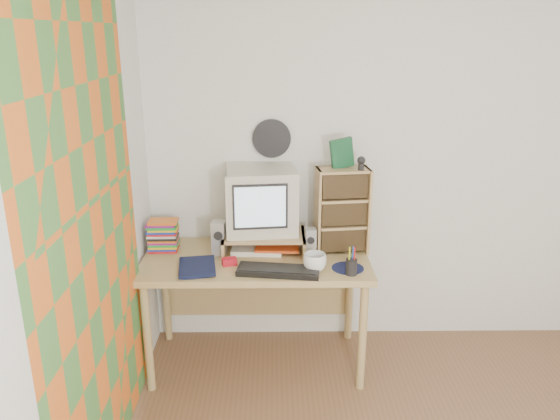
{
  "coord_description": "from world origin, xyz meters",
  "views": [
    {
      "loc": [
        -0.91,
        -1.76,
        2.09
      ],
      "look_at": [
        -0.88,
        1.33,
        1.08
      ],
      "focal_mm": 35.0,
      "sensor_mm": 36.0,
      "label": 1
    }
  ],
  "objects_px": {
    "crt_monitor": "(261,201)",
    "diary": "(179,266)",
    "dvd_stack": "(163,231)",
    "mug": "(315,262)",
    "desk": "(256,273)",
    "keyboard": "(278,271)",
    "cd_rack": "(342,210)"
  },
  "relations": [
    {
      "from": "crt_monitor",
      "to": "diary",
      "type": "height_order",
      "value": "crt_monitor"
    },
    {
      "from": "dvd_stack",
      "to": "diary",
      "type": "xyz_separation_m",
      "value": [
        0.15,
        -0.31,
        -0.1
      ]
    },
    {
      "from": "crt_monitor",
      "to": "mug",
      "type": "bearing_deg",
      "value": -54.53
    },
    {
      "from": "desk",
      "to": "mug",
      "type": "xyz_separation_m",
      "value": [
        0.35,
        -0.27,
        0.19
      ]
    },
    {
      "from": "mug",
      "to": "keyboard",
      "type": "bearing_deg",
      "value": -171.86
    },
    {
      "from": "desk",
      "to": "crt_monitor",
      "type": "relative_size",
      "value": 3.28
    },
    {
      "from": "crt_monitor",
      "to": "diary",
      "type": "distance_m",
      "value": 0.66
    },
    {
      "from": "diary",
      "to": "mug",
      "type": "bearing_deg",
      "value": -9.66
    },
    {
      "from": "cd_rack",
      "to": "diary",
      "type": "height_order",
      "value": "cd_rack"
    },
    {
      "from": "desk",
      "to": "cd_rack",
      "type": "bearing_deg",
      "value": 4.87
    },
    {
      "from": "keyboard",
      "to": "mug",
      "type": "relative_size",
      "value": 3.47
    },
    {
      "from": "keyboard",
      "to": "dvd_stack",
      "type": "distance_m",
      "value": 0.83
    },
    {
      "from": "desk",
      "to": "dvd_stack",
      "type": "relative_size",
      "value": 5.43
    },
    {
      "from": "desk",
      "to": "crt_monitor",
      "type": "height_order",
      "value": "crt_monitor"
    },
    {
      "from": "keyboard",
      "to": "mug",
      "type": "distance_m",
      "value": 0.22
    },
    {
      "from": "crt_monitor",
      "to": "mug",
      "type": "distance_m",
      "value": 0.55
    },
    {
      "from": "mug",
      "to": "diary",
      "type": "bearing_deg",
      "value": 178.44
    },
    {
      "from": "crt_monitor",
      "to": "keyboard",
      "type": "height_order",
      "value": "crt_monitor"
    },
    {
      "from": "crt_monitor",
      "to": "mug",
      "type": "relative_size",
      "value": 3.11
    },
    {
      "from": "crt_monitor",
      "to": "cd_rack",
      "type": "bearing_deg",
      "value": -10.81
    },
    {
      "from": "dvd_stack",
      "to": "mug",
      "type": "relative_size",
      "value": 1.88
    },
    {
      "from": "keyboard",
      "to": "dvd_stack",
      "type": "relative_size",
      "value": 1.85
    },
    {
      "from": "desk",
      "to": "cd_rack",
      "type": "relative_size",
      "value": 2.6
    },
    {
      "from": "mug",
      "to": "crt_monitor",
      "type": "bearing_deg",
      "value": 131.68
    },
    {
      "from": "mug",
      "to": "dvd_stack",
      "type": "bearing_deg",
      "value": 160.69
    },
    {
      "from": "desk",
      "to": "dvd_stack",
      "type": "bearing_deg",
      "value": 174.33
    },
    {
      "from": "cd_rack",
      "to": "keyboard",
      "type": "bearing_deg",
      "value": -145.65
    },
    {
      "from": "dvd_stack",
      "to": "desk",
      "type": "bearing_deg",
      "value": -6.95
    },
    {
      "from": "crt_monitor",
      "to": "dvd_stack",
      "type": "bearing_deg",
      "value": 176.31
    },
    {
      "from": "crt_monitor",
      "to": "keyboard",
      "type": "bearing_deg",
      "value": -80.92
    },
    {
      "from": "cd_rack",
      "to": "diary",
      "type": "distance_m",
      "value": 1.06
    },
    {
      "from": "cd_rack",
      "to": "mug",
      "type": "distance_m",
      "value": 0.43
    }
  ]
}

